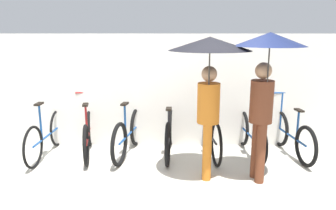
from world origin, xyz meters
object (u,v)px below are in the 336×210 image
at_px(parked_bicycle_6, 290,135).
at_px(parked_bicycle_2, 127,134).
at_px(parked_bicycle_4, 208,133).
at_px(pedestrian_center, 265,70).
at_px(pedestrian_leading, 208,66).
at_px(parked_bicycle_1, 86,135).
at_px(parked_bicycle_3, 168,134).
at_px(parked_bicycle_0, 45,135).
at_px(parked_bicycle_5, 249,135).

bearing_deg(parked_bicycle_6, parked_bicycle_2, 83.48).
bearing_deg(parked_bicycle_6, parked_bicycle_4, 82.69).
distance_m(parked_bicycle_2, parked_bicycle_6, 2.83).
height_order(parked_bicycle_4, parked_bicycle_6, parked_bicycle_6).
xyz_separation_m(parked_bicycle_2, pedestrian_center, (1.99, -1.10, 1.25)).
bearing_deg(pedestrian_leading, parked_bicycle_1, -19.54).
relative_size(parked_bicycle_3, parked_bicycle_6, 1.05).
distance_m(parked_bicycle_0, parked_bicycle_4, 2.83).
bearing_deg(pedestrian_leading, parked_bicycle_2, -31.65).
bearing_deg(parked_bicycle_1, parked_bicycle_2, -98.81).
height_order(parked_bicycle_1, pedestrian_center, pedestrian_center).
bearing_deg(pedestrian_center, pedestrian_leading, -13.23).
bearing_deg(parked_bicycle_3, pedestrian_center, -127.15).
bearing_deg(pedestrian_center, parked_bicycle_0, -24.73).
bearing_deg(parked_bicycle_1, pedestrian_center, -121.77).
bearing_deg(parked_bicycle_6, pedestrian_center, 136.02).
xyz_separation_m(parked_bicycle_5, pedestrian_leading, (-0.88, -1.03, 1.31)).
xyz_separation_m(parked_bicycle_3, parked_bicycle_5, (1.42, 0.01, -0.02)).
xyz_separation_m(parked_bicycle_2, parked_bicycle_3, (0.71, -0.01, 0.00)).
height_order(parked_bicycle_1, parked_bicycle_5, parked_bicycle_1).
relative_size(parked_bicycle_0, pedestrian_center, 0.82).
height_order(parked_bicycle_3, pedestrian_center, pedestrian_center).
height_order(parked_bicycle_0, parked_bicycle_3, parked_bicycle_0).
relative_size(parked_bicycle_3, pedestrian_center, 0.81).
bearing_deg(parked_bicycle_0, parked_bicycle_2, -85.67).
relative_size(parked_bicycle_4, pedestrian_center, 0.83).
relative_size(parked_bicycle_3, parked_bicycle_5, 1.05).
height_order(parked_bicycle_3, parked_bicycle_5, parked_bicycle_3).
distance_m(parked_bicycle_2, parked_bicycle_3, 0.71).
bearing_deg(parked_bicycle_2, pedestrian_leading, -118.98).
distance_m(parked_bicycle_0, parked_bicycle_5, 3.54).
xyz_separation_m(parked_bicycle_0, parked_bicycle_1, (0.71, 0.04, -0.01)).
height_order(parked_bicycle_2, parked_bicycle_4, parked_bicycle_4).
height_order(parked_bicycle_1, parked_bicycle_2, parked_bicycle_1).
bearing_deg(parked_bicycle_4, parked_bicycle_2, 85.75).
height_order(parked_bicycle_2, parked_bicycle_6, parked_bicycle_6).
xyz_separation_m(parked_bicycle_3, pedestrian_center, (1.29, -1.09, 1.25)).
bearing_deg(parked_bicycle_1, parked_bicycle_4, -99.49).
height_order(parked_bicycle_0, parked_bicycle_1, parked_bicycle_0).
height_order(parked_bicycle_1, parked_bicycle_6, parked_bicycle_1).
xyz_separation_m(parked_bicycle_1, parked_bicycle_5, (2.83, 0.01, -0.01)).
xyz_separation_m(parked_bicycle_0, parked_bicycle_4, (2.83, 0.05, 0.01)).
xyz_separation_m(parked_bicycle_3, pedestrian_leading, (0.54, -1.02, 1.29)).
bearing_deg(parked_bicycle_5, parked_bicycle_0, 87.36).
xyz_separation_m(parked_bicycle_2, parked_bicycle_5, (2.12, 0.00, -0.02)).
bearing_deg(parked_bicycle_3, parked_bicycle_0, 94.31).
bearing_deg(parked_bicycle_5, pedestrian_leading, 135.98).
distance_m(parked_bicycle_0, pedestrian_center, 3.78).
bearing_deg(pedestrian_center, parked_bicycle_2, -36.56).
relative_size(parked_bicycle_2, parked_bicycle_4, 0.97).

